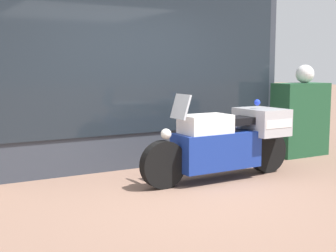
# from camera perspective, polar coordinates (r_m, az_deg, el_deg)

# --- Properties ---
(ground_plane) EXTENTS (60.00, 60.00, 0.00)m
(ground_plane) POSITION_cam_1_polar(r_m,az_deg,el_deg) (5.64, 2.34, -8.83)
(ground_plane) COLOR #7A5B4C
(shop_building) EXTENTS (5.98, 0.55, 4.16)m
(shop_building) POSITION_cam_1_polar(r_m,az_deg,el_deg) (7.03, -9.75, 11.43)
(shop_building) COLOR #333842
(shop_building) RESTS_ON ground
(window_display) EXTENTS (4.44, 0.30, 1.79)m
(window_display) POSITION_cam_1_polar(r_m,az_deg,el_deg) (7.50, -2.87, -1.37)
(window_display) COLOR slate
(window_display) RESTS_ON ground
(paramedic_motorcycle) EXTENTS (2.41, 0.74, 1.21)m
(paramedic_motorcycle) POSITION_cam_1_polar(r_m,az_deg,el_deg) (6.57, 7.37, -1.60)
(paramedic_motorcycle) COLOR black
(paramedic_motorcycle) RESTS_ON ground
(utility_cabinet) EXTENTS (0.99, 0.47, 1.28)m
(utility_cabinet) POSITION_cam_1_polar(r_m,az_deg,el_deg) (8.53, 15.80, 0.78)
(utility_cabinet) COLOR #1E4C2D
(utility_cabinet) RESTS_ON ground
(white_helmet) EXTENTS (0.32, 0.32, 0.32)m
(white_helmet) POSITION_cam_1_polar(r_m,az_deg,el_deg) (8.50, 16.34, 6.11)
(white_helmet) COLOR white
(white_helmet) RESTS_ON utility_cabinet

